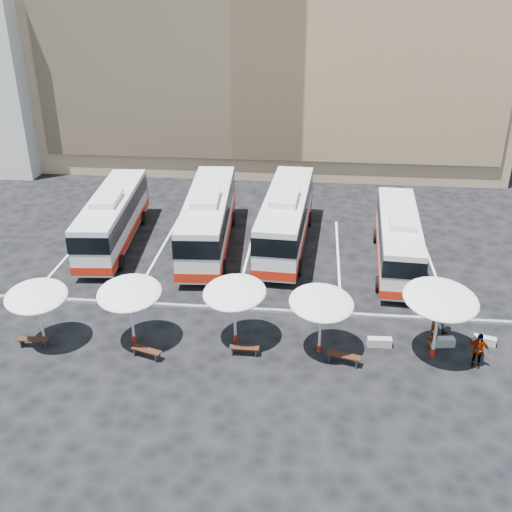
# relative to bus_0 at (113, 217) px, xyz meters

# --- Properties ---
(ground) EXTENTS (120.00, 120.00, 0.00)m
(ground) POSITION_rel_bus_0_xyz_m (9.40, -8.60, -1.96)
(ground) COLOR black
(ground) RESTS_ON ground
(sandstone_building) EXTENTS (42.00, 18.25, 29.60)m
(sandstone_building) POSITION_rel_bus_0_xyz_m (9.40, 23.27, 10.67)
(sandstone_building) COLOR tan
(sandstone_building) RESTS_ON ground
(curb_divider) EXTENTS (34.00, 0.25, 0.15)m
(curb_divider) POSITION_rel_bus_0_xyz_m (9.40, -8.10, -1.89)
(curb_divider) COLOR black
(curb_divider) RESTS_ON ground
(bay_lines) EXTENTS (24.15, 12.00, 0.01)m
(bay_lines) POSITION_rel_bus_0_xyz_m (9.40, -0.60, -1.96)
(bay_lines) COLOR white
(bay_lines) RESTS_ON ground
(bus_0) EXTENTS (3.53, 12.26, 3.84)m
(bus_0) POSITION_rel_bus_0_xyz_m (0.00, 0.00, 0.00)
(bus_0) COLOR silver
(bus_0) RESTS_ON ground
(bus_1) EXTENTS (3.63, 13.14, 4.12)m
(bus_1) POSITION_rel_bus_0_xyz_m (6.59, 0.14, 0.15)
(bus_1) COLOR silver
(bus_1) RESTS_ON ground
(bus_2) EXTENTS (3.55, 13.01, 4.09)m
(bus_2) POSITION_rel_bus_0_xyz_m (11.79, 0.83, 0.13)
(bus_2) COLOR silver
(bus_2) RESTS_ON ground
(bus_3) EXTENTS (3.15, 11.53, 3.62)m
(bus_3) POSITION_rel_bus_0_xyz_m (19.05, -1.39, -0.11)
(bus_3) COLOR silver
(bus_3) RESTS_ON ground
(sunshade_0) EXTENTS (3.93, 3.95, 3.21)m
(sunshade_0) POSITION_rel_bus_0_xyz_m (0.16, -12.31, 0.77)
(sunshade_0) COLOR silver
(sunshade_0) RESTS_ON ground
(sunshade_1) EXTENTS (3.23, 3.28, 3.38)m
(sunshade_1) POSITION_rel_bus_0_xyz_m (4.72, -11.78, 0.91)
(sunshade_1) COLOR silver
(sunshade_1) RESTS_ON ground
(sunshade_2) EXTENTS (3.99, 4.02, 3.34)m
(sunshade_2) POSITION_rel_bus_0_xyz_m (9.88, -11.16, 0.88)
(sunshade_2) COLOR silver
(sunshade_2) RESTS_ON ground
(sunshade_3) EXTENTS (4.09, 4.11, 3.32)m
(sunshade_3) POSITION_rel_bus_0_xyz_m (14.17, -11.71, 0.86)
(sunshade_3) COLOR silver
(sunshade_3) RESTS_ON ground
(sunshade_4) EXTENTS (4.71, 4.74, 3.78)m
(sunshade_4) POSITION_rel_bus_0_xyz_m (19.77, -11.50, 1.25)
(sunshade_4) COLOR silver
(sunshade_4) RESTS_ON ground
(wood_bench_0) EXTENTS (1.55, 0.52, 0.47)m
(wood_bench_0) POSITION_rel_bus_0_xyz_m (-0.23, -12.67, -1.60)
(wood_bench_0) COLOR black
(wood_bench_0) RESTS_ON ground
(wood_bench_1) EXTENTS (1.62, 0.89, 0.48)m
(wood_bench_1) POSITION_rel_bus_0_xyz_m (5.73, -13.05, -1.59)
(wood_bench_1) COLOR black
(wood_bench_1) RESTS_ON ground
(wood_bench_2) EXTENTS (1.47, 0.41, 0.45)m
(wood_bench_2) POSITION_rel_bus_0_xyz_m (10.48, -12.34, -1.62)
(wood_bench_2) COLOR black
(wood_bench_2) RESTS_ON ground
(wood_bench_3) EXTENTS (1.72, 0.89, 0.51)m
(wood_bench_3) POSITION_rel_bus_0_xyz_m (15.37, -12.59, -1.57)
(wood_bench_3) COLOR black
(wood_bench_3) RESTS_ON ground
(conc_bench_0) EXTENTS (1.23, 0.46, 0.45)m
(conc_bench_0) POSITION_rel_bus_0_xyz_m (17.23, -10.90, -1.73)
(conc_bench_0) COLOR gray
(conc_bench_0) RESTS_ON ground
(conc_bench_1) EXTENTS (1.28, 0.60, 0.46)m
(conc_bench_1) POSITION_rel_bus_0_xyz_m (20.40, -10.59, -1.73)
(conc_bench_1) COLOR gray
(conc_bench_1) RESTS_ON ground
(conc_bench_2) EXTENTS (1.18, 0.69, 0.42)m
(conc_bench_2) POSITION_rel_bus_0_xyz_m (22.59, -10.19, -1.75)
(conc_bench_2) COLOR gray
(conc_bench_2) RESTS_ON ground
(passenger_0) EXTENTS (0.77, 0.72, 1.77)m
(passenger_0) POSITION_rel_bus_0_xyz_m (19.87, -10.82, -1.08)
(passenger_0) COLOR black
(passenger_0) RESTS_ON ground
(passenger_1) EXTENTS (1.14, 1.11, 1.86)m
(passenger_1) POSITION_rel_bus_0_xyz_m (20.55, -9.19, -1.03)
(passenger_1) COLOR black
(passenger_1) RESTS_ON ground
(passenger_2) EXTENTS (1.15, 0.69, 1.84)m
(passenger_2) POSITION_rel_bus_0_xyz_m (21.69, -12.17, -1.04)
(passenger_2) COLOR black
(passenger_2) RESTS_ON ground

